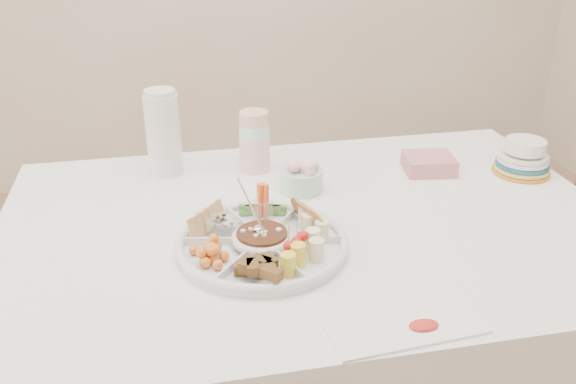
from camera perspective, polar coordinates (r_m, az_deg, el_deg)
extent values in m
cube|color=white|center=(1.71, 2.01, -13.85)|extent=(1.52, 1.02, 0.76)
cylinder|color=silver|center=(1.37, -2.44, -4.61)|extent=(0.44, 0.44, 0.04)
cylinder|color=#331509|center=(1.36, -2.44, -4.34)|extent=(0.13, 0.13, 0.04)
cylinder|color=#AAC09A|center=(1.74, -3.19, 5.82)|extent=(0.11, 0.11, 0.24)
cylinder|color=silver|center=(1.75, -11.60, 5.55)|extent=(0.11, 0.11, 0.25)
cylinder|color=#89C6A7|center=(1.64, 1.26, 1.59)|extent=(0.15, 0.15, 0.09)
cube|color=#C4767D|center=(1.81, 13.05, 2.62)|extent=(0.15, 0.14, 0.05)
cylinder|color=#FACC4B|center=(1.86, 21.16, 3.12)|extent=(0.19, 0.19, 0.10)
cube|color=#EFECCE|center=(1.16, 11.17, -12.55)|extent=(0.30, 0.12, 0.01)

